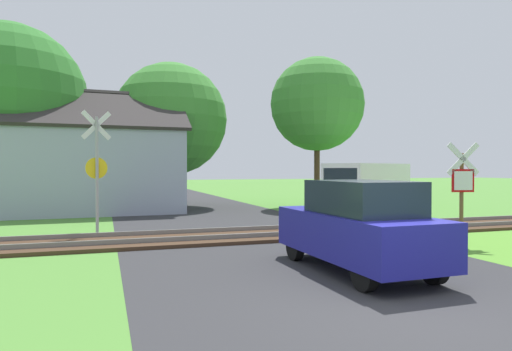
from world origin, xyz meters
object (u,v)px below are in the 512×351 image
(stop_sign_near, at_px, (462,186))
(crossing_sign_far, at_px, (97,165))
(tree_left, at_px, (9,99))
(parked_car, at_px, (358,226))
(mail_truck, at_px, (365,187))
(house, at_px, (94,168))
(tree_right, at_px, (317,104))
(tree_center, at_px, (171,119))

(stop_sign_near, height_order, crossing_sign_far, crossing_sign_far)
(tree_left, bearing_deg, parked_car, -60.53)
(mail_truck, bearing_deg, house, 36.72)
(tree_left, bearing_deg, tree_right, -6.28)
(stop_sign_near, distance_m, house, 16.15)
(house, bearing_deg, tree_center, 19.87)
(tree_right, height_order, parked_car, tree_right)
(house, xyz_separation_m, mail_truck, (11.18, -5.53, -0.84))
(mail_truck, bearing_deg, crossing_sign_far, 77.68)
(crossing_sign_far, bearing_deg, tree_left, 100.05)
(mail_truck, xyz_separation_m, parked_car, (-6.02, -9.43, -0.34))
(crossing_sign_far, height_order, house, house)
(tree_center, bearing_deg, tree_right, -18.42)
(stop_sign_near, height_order, parked_car, stop_sign_near)
(crossing_sign_far, xyz_separation_m, tree_right, (10.89, 7.48, 3.29))
(house, bearing_deg, mail_truck, -28.49)
(tree_center, relative_size, mail_truck, 1.46)
(tree_right, bearing_deg, parked_car, -113.03)
(crossing_sign_far, bearing_deg, house, 78.28)
(crossing_sign_far, distance_m, tree_left, 10.41)
(crossing_sign_far, relative_size, tree_left, 0.43)
(stop_sign_near, xyz_separation_m, house, (-9.32, 13.18, 0.52))
(house, xyz_separation_m, tree_right, (11.13, -0.91, 3.34))
(stop_sign_near, xyz_separation_m, parked_car, (-4.17, -1.77, -0.67))
(tree_center, height_order, tree_left, tree_left)
(crossing_sign_far, height_order, tree_right, tree_right)
(crossing_sign_far, xyz_separation_m, tree_center, (3.55, 9.92, 2.51))
(tree_left, distance_m, mail_truck, 16.63)
(stop_sign_near, distance_m, tree_left, 19.41)
(crossing_sign_far, bearing_deg, parked_car, -66.53)
(crossing_sign_far, distance_m, tree_right, 13.61)
(tree_right, xyz_separation_m, tree_center, (-7.33, 2.44, -0.78))
(mail_truck, bearing_deg, tree_left, 40.25)
(tree_left, xyz_separation_m, mail_truck, (14.88, -6.25, -4.01))
(house, bearing_deg, stop_sign_near, -56.90)
(stop_sign_near, height_order, mail_truck, stop_sign_near)
(tree_center, distance_m, tree_left, 7.56)
(stop_sign_near, relative_size, mail_truck, 0.52)
(house, distance_m, tree_center, 4.83)
(stop_sign_near, height_order, tree_right, tree_right)
(crossing_sign_far, height_order, parked_car, crossing_sign_far)
(crossing_sign_far, bearing_deg, stop_sign_near, -41.17)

